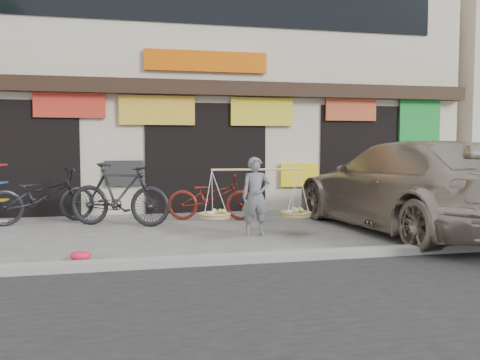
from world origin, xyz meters
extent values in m
plane|color=slate|center=(0.00, 0.00, 0.00)|extent=(70.00, 70.00, 0.00)
cube|color=gray|center=(0.00, -2.00, 0.06)|extent=(70.00, 0.25, 0.12)
cube|color=beige|center=(0.00, 6.50, 3.50)|extent=(14.00, 6.00, 7.00)
cube|color=black|center=(0.00, 3.35, 3.05)|extent=(14.00, 0.35, 0.35)
cube|color=black|center=(-4.50, 3.75, 1.35)|extent=(3.00, 0.60, 2.70)
cube|color=black|center=(0.00, 3.75, 1.35)|extent=(3.00, 0.60, 2.70)
cube|color=black|center=(4.50, 3.75, 1.35)|extent=(3.00, 0.60, 2.70)
cube|color=red|center=(-3.20, 3.42, 2.60)|extent=(1.60, 0.08, 0.60)
cube|color=gold|center=(-1.20, 3.42, 2.50)|extent=(1.80, 0.08, 0.70)
cube|color=yellow|center=(1.40, 3.42, 2.50)|extent=(1.60, 0.08, 0.70)
cube|color=#BF4C26|center=(3.80, 3.42, 2.60)|extent=(1.40, 0.08, 0.60)
cube|color=#138829|center=(5.80, 3.42, 2.20)|extent=(1.20, 0.08, 1.40)
cube|color=#2A2A2A|center=(-2.00, 3.42, 1.00)|extent=(0.90, 0.08, 0.60)
cube|color=yellow|center=(2.40, 3.42, 0.90)|extent=(1.00, 0.08, 0.60)
cube|color=#D75904|center=(0.00, 3.42, 3.70)|extent=(3.00, 0.08, 0.50)
imported|color=slate|center=(0.38, 0.06, 0.73)|extent=(0.56, 0.39, 1.45)
cylinder|color=tan|center=(0.38, 0.06, 1.22)|extent=(1.65, 0.19, 0.04)
cylinder|color=tan|center=(-0.37, 0.13, 0.38)|extent=(0.56, 0.56, 0.07)
ellipsoid|color=#A5BF66|center=(-0.37, 0.13, 0.44)|extent=(0.39, 0.39, 0.10)
cylinder|color=tan|center=(1.14, -0.01, 0.38)|extent=(0.56, 0.56, 0.07)
ellipsoid|color=#A5BF66|center=(1.14, -0.01, 0.44)|extent=(0.39, 0.39, 0.10)
imported|color=black|center=(-3.71, 2.47, 0.58)|extent=(2.35, 1.50, 1.17)
imported|color=black|center=(-2.09, 1.72, 0.65)|extent=(2.23, 1.42, 1.30)
imported|color=maroon|center=(-0.10, 2.14, 0.52)|extent=(2.08, 1.15, 1.03)
imported|color=#A39583|center=(3.40, -0.14, 0.88)|extent=(2.93, 6.21, 1.75)
cube|color=black|center=(3.17, 2.72, 0.55)|extent=(1.70, 0.24, 0.45)
cube|color=silver|center=(3.16, 2.79, 0.45)|extent=(0.45, 0.06, 0.12)
ellipsoid|color=#F61739|center=(-2.60, -1.37, 0.07)|extent=(0.31, 0.25, 0.14)
camera|label=1|loc=(-1.93, -8.96, 1.68)|focal=38.00mm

